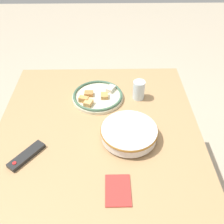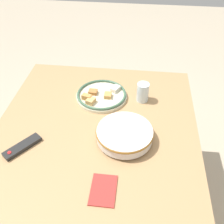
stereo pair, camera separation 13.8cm
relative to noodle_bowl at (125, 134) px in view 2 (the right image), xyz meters
The scene contains 7 objects.
ground_plane 0.78m from the noodle_bowl, 61.89° to the left, with size 8.00×8.00×0.00m, color #B7A88E.
dining_table 0.21m from the noodle_bowl, 61.89° to the left, with size 1.11×1.03×0.72m.
noodle_bowl is the anchor object (origin of this frame).
food_plate 0.36m from the noodle_bowl, 26.64° to the left, with size 0.29×0.29×0.05m.
tv_remote 0.48m from the noodle_bowl, 102.88° to the left, with size 0.18×0.15×0.02m.
drinking_glass 0.33m from the noodle_bowl, 13.30° to the right, with size 0.07×0.07×0.11m.
folded_napkin 0.30m from the noodle_bowl, 167.72° to the left, with size 0.15×0.10×0.01m.
Camera 2 is at (-0.95, -0.19, 1.66)m, focal length 42.00 mm.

